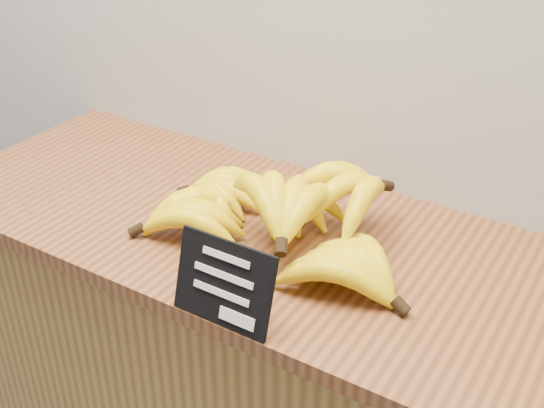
{
  "coord_description": "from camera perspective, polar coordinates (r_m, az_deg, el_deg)",
  "views": [
    {
      "loc": [
        0.65,
        1.85,
        1.6
      ],
      "look_at": [
        0.12,
        2.7,
        1.02
      ],
      "focal_mm": 45.0,
      "sensor_mm": 36.0,
      "label": 1
    }
  ],
  "objects": [
    {
      "name": "counter_top",
      "position": [
        1.25,
        1.21,
        -3.18
      ],
      "size": [
        1.45,
        0.54,
        0.03
      ],
      "primitive_type": "cube",
      "color": "brown",
      "rests_on": "counter"
    },
    {
      "name": "banana_pile",
      "position": [
        1.19,
        0.83,
        -0.74
      ],
      "size": [
        0.54,
        0.39,
        0.13
      ],
      "color": "yellow",
      "rests_on": "counter_top"
    },
    {
      "name": "chalkboard_sign",
      "position": [
        1.01,
        -4.07,
        -6.63
      ],
      "size": [
        0.17,
        0.04,
        0.13
      ],
      "primitive_type": "cube",
      "rotation": [
        -0.29,
        0.0,
        0.0
      ],
      "color": "black",
      "rests_on": "counter_top"
    }
  ]
}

